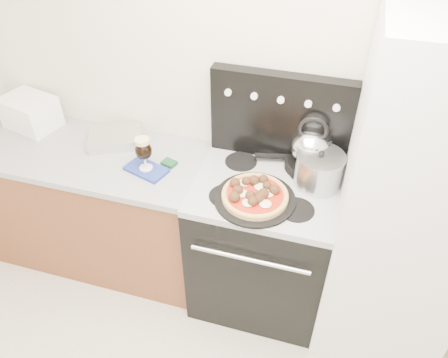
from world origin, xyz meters
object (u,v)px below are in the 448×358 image
at_px(stove_body, 262,245).
at_px(tea_kettle, 311,144).
at_px(skillet, 308,165).
at_px(stock_pot, 319,171).
at_px(base_cabinet, 98,208).
at_px(beer_glass, 144,154).
at_px(pizza, 255,194).
at_px(fridge, 408,209).
at_px(toaster_oven, 30,112).
at_px(oven_mitt, 146,170).
at_px(pizza_pan, 255,199).

relative_size(stove_body, tea_kettle, 3.74).
xyz_separation_m(skillet, stock_pot, (0.07, -0.12, 0.07)).
height_order(base_cabinet, beer_glass, beer_glass).
distance_m(stove_body, skillet, 0.57).
xyz_separation_m(pizza, stock_pot, (0.28, 0.21, 0.05)).
distance_m(base_cabinet, fridge, 1.88).
xyz_separation_m(fridge, stock_pot, (-0.45, 0.10, 0.06)).
xyz_separation_m(toaster_oven, oven_mitt, (0.87, -0.22, -0.09)).
height_order(oven_mitt, pizza, pizza).
xyz_separation_m(fridge, oven_mitt, (-1.37, -0.03, -0.04)).
relative_size(fridge, stock_pot, 7.86).
xyz_separation_m(base_cabinet, toaster_oven, (-0.44, 0.15, 0.57)).
relative_size(beer_glass, pizza_pan, 0.48).
bearing_deg(fridge, stock_pot, 166.94).
xyz_separation_m(oven_mitt, pizza_pan, (0.63, -0.08, 0.02)).
bearing_deg(stock_pot, oven_mitt, -171.90).
bearing_deg(toaster_oven, oven_mitt, -0.20).
distance_m(stove_body, toaster_oven, 1.65).
xyz_separation_m(base_cabinet, fridge, (1.80, -0.05, 0.52)).
height_order(pizza_pan, pizza, pizza).
height_order(oven_mitt, skillet, skillet).
height_order(stove_body, toaster_oven, toaster_oven).
distance_m(toaster_oven, oven_mitt, 0.90).
height_order(toaster_oven, pizza, toaster_oven).
bearing_deg(toaster_oven, fridge, 9.19).
distance_m(pizza, skillet, 0.40).
bearing_deg(tea_kettle, pizza, -106.37).
bearing_deg(base_cabinet, pizza, -8.49).
height_order(pizza, tea_kettle, tea_kettle).
bearing_deg(toaster_oven, tea_kettle, 15.10).
xyz_separation_m(base_cabinet, pizza_pan, (1.07, -0.16, 0.50)).
xyz_separation_m(pizza_pan, skillet, (0.22, 0.33, 0.02)).
xyz_separation_m(toaster_oven, tea_kettle, (1.73, 0.03, 0.08)).
bearing_deg(pizza_pan, tea_kettle, 56.68).
height_order(stove_body, fridge, fridge).
bearing_deg(pizza, beer_glass, 172.52).
bearing_deg(skillet, beer_glass, -163.66).
xyz_separation_m(toaster_oven, pizza_pan, (1.51, -0.31, -0.07)).
height_order(toaster_oven, tea_kettle, tea_kettle).
height_order(fridge, pizza, fridge).
distance_m(fridge, toaster_oven, 2.25).
bearing_deg(base_cabinet, pizza_pan, -8.49).
distance_m(toaster_oven, skillet, 1.73).
xyz_separation_m(fridge, toaster_oven, (-2.24, 0.20, 0.05)).
distance_m(stove_body, stock_pot, 0.63).
relative_size(stove_body, stock_pot, 3.64).
height_order(base_cabinet, stock_pot, stock_pot).
bearing_deg(base_cabinet, fridge, -1.59).
height_order(stove_body, beer_glass, beer_glass).
height_order(pizza_pan, stock_pot, stock_pot).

